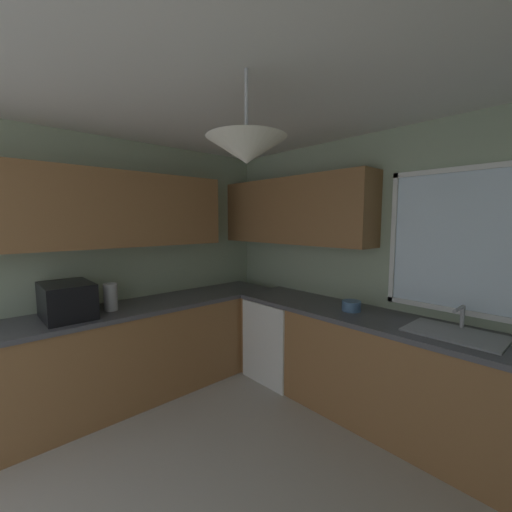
# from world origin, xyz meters

# --- Properties ---
(ground_plane) EXTENTS (8.48, 8.48, 0.00)m
(ground_plane) POSITION_xyz_m (0.00, 0.00, 0.00)
(ground_plane) COLOR #B7B2A8
(room_shell) EXTENTS (3.98, 3.43, 2.55)m
(room_shell) POSITION_xyz_m (-0.38, 0.46, 1.71)
(room_shell) COLOR #9EAD8E
(room_shell) RESTS_ON ground_plane
(counter_run_left) EXTENTS (0.65, 3.04, 0.90)m
(counter_run_left) POSITION_xyz_m (-1.62, 0.00, 0.45)
(counter_run_left) COLOR olive
(counter_run_left) RESTS_ON ground_plane
(counter_run_back) EXTENTS (3.07, 0.65, 0.90)m
(counter_run_back) POSITION_xyz_m (0.21, 1.35, 0.45)
(counter_run_back) COLOR olive
(counter_run_back) RESTS_ON ground_plane
(dishwasher) EXTENTS (0.60, 0.60, 0.85)m
(dishwasher) POSITION_xyz_m (-0.96, 1.32, 0.43)
(dishwasher) COLOR white
(dishwasher) RESTS_ON ground_plane
(microwave) EXTENTS (0.48, 0.36, 0.29)m
(microwave) POSITION_xyz_m (-1.62, -0.57, 1.04)
(microwave) COLOR black
(microwave) RESTS_ON counter_run_left
(kettle) EXTENTS (0.12, 0.12, 0.24)m
(kettle) POSITION_xyz_m (-1.60, -0.24, 1.02)
(kettle) COLOR #B7B7BC
(kettle) RESTS_ON counter_run_left
(sink_assembly) EXTENTS (0.61, 0.40, 0.19)m
(sink_assembly) POSITION_xyz_m (0.68, 1.35, 0.91)
(sink_assembly) COLOR #9EA0A5
(sink_assembly) RESTS_ON counter_run_back
(bowl) EXTENTS (0.17, 0.17, 0.09)m
(bowl) POSITION_xyz_m (-0.14, 1.35, 0.94)
(bowl) COLOR #4C7099
(bowl) RESTS_ON counter_run_back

